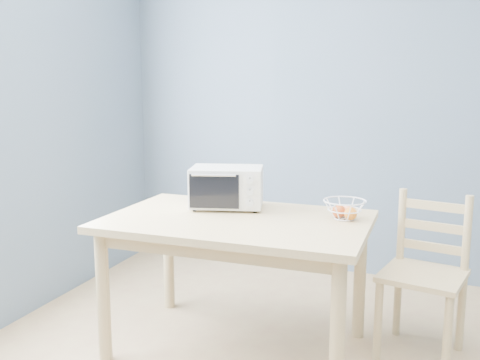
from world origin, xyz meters
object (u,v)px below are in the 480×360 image
(toaster_oven, at_px, (224,187))
(fruit_basket, at_px, (345,209))
(dining_table, at_px, (237,236))
(dining_chair, at_px, (425,277))

(toaster_oven, height_order, fruit_basket, toaster_oven)
(dining_table, distance_m, fruit_basket, 0.60)
(dining_table, relative_size, fruit_basket, 4.84)
(toaster_oven, bearing_deg, fruit_basket, -17.19)
(toaster_oven, distance_m, fruit_basket, 0.71)
(toaster_oven, relative_size, dining_chair, 0.53)
(dining_chair, bearing_deg, toaster_oven, -162.25)
(fruit_basket, bearing_deg, dining_chair, 17.40)
(dining_table, height_order, fruit_basket, fruit_basket)
(dining_table, relative_size, dining_chair, 1.59)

